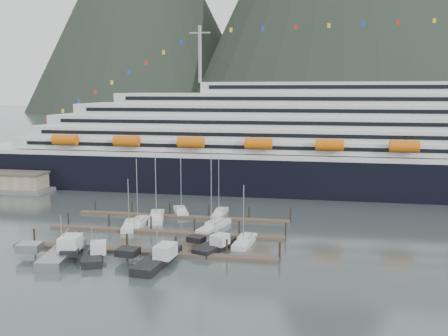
{
  "coord_description": "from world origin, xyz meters",
  "views": [
    {
      "loc": [
        26.04,
        -93.6,
        28.09
      ],
      "look_at": [
        3.46,
        22.0,
        10.58
      ],
      "focal_mm": 42.0,
      "sensor_mm": 36.0,
      "label": 1
    }
  ],
  "objects_px": {
    "sailboat_e": "(157,217)",
    "sailboat_g": "(220,213)",
    "trawler_a": "(61,252)",
    "sailboat_d": "(214,227)",
    "sailboat_f": "(181,212)",
    "cruise_ship": "(340,148)",
    "sailboat_h": "(245,242)",
    "trawler_b": "(92,255)",
    "trawler_d": "(214,245)",
    "sailboat_c": "(130,226)",
    "sailboat_b": "(139,223)",
    "trawler_c": "(157,258)"
  },
  "relations": [
    {
      "from": "sailboat_h",
      "to": "trawler_b",
      "type": "height_order",
      "value": "sailboat_h"
    },
    {
      "from": "cruise_ship",
      "to": "sailboat_h",
      "type": "relative_size",
      "value": 17.87
    },
    {
      "from": "cruise_ship",
      "to": "trawler_c",
      "type": "distance_m",
      "value": 77.02
    },
    {
      "from": "trawler_a",
      "to": "trawler_b",
      "type": "xyz_separation_m",
      "value": [
        5.58,
        -0.02,
        -0.16
      ]
    },
    {
      "from": "trawler_c",
      "to": "trawler_d",
      "type": "distance_m",
      "value": 12.02
    },
    {
      "from": "cruise_ship",
      "to": "trawler_b",
      "type": "bearing_deg",
      "value": -120.87
    },
    {
      "from": "sailboat_b",
      "to": "sailboat_c",
      "type": "height_order",
      "value": "sailboat_b"
    },
    {
      "from": "sailboat_c",
      "to": "sailboat_e",
      "type": "height_order",
      "value": "sailboat_e"
    },
    {
      "from": "sailboat_e",
      "to": "trawler_c",
      "type": "relative_size",
      "value": 1.08
    },
    {
      "from": "trawler_b",
      "to": "trawler_d",
      "type": "bearing_deg",
      "value": -86.0
    },
    {
      "from": "sailboat_d",
      "to": "sailboat_f",
      "type": "distance_m",
      "value": 15.72
    },
    {
      "from": "sailboat_b",
      "to": "sailboat_d",
      "type": "distance_m",
      "value": 16.12
    },
    {
      "from": "sailboat_e",
      "to": "sailboat_g",
      "type": "xyz_separation_m",
      "value": [
        12.84,
        6.36,
        -0.03
      ]
    },
    {
      "from": "sailboat_b",
      "to": "sailboat_c",
      "type": "relative_size",
      "value": 1.35
    },
    {
      "from": "trawler_a",
      "to": "trawler_d",
      "type": "height_order",
      "value": "trawler_a"
    },
    {
      "from": "trawler_a",
      "to": "sailboat_e",
      "type": "bearing_deg",
      "value": -23.36
    },
    {
      "from": "sailboat_c",
      "to": "trawler_c",
      "type": "distance_m",
      "value": 24.07
    },
    {
      "from": "trawler_c",
      "to": "cruise_ship",
      "type": "bearing_deg",
      "value": -19.23
    },
    {
      "from": "sailboat_g",
      "to": "trawler_a",
      "type": "relative_size",
      "value": 0.94
    },
    {
      "from": "sailboat_f",
      "to": "sailboat_g",
      "type": "xyz_separation_m",
      "value": [
        9.11,
        -0.0,
        -0.01
      ]
    },
    {
      "from": "sailboat_f",
      "to": "trawler_b",
      "type": "xyz_separation_m",
      "value": [
        -5.54,
        -35.04,
        0.41
      ]
    },
    {
      "from": "sailboat_c",
      "to": "sailboat_h",
      "type": "distance_m",
      "value": 25.98
    },
    {
      "from": "sailboat_e",
      "to": "trawler_d",
      "type": "height_order",
      "value": "sailboat_e"
    },
    {
      "from": "sailboat_b",
      "to": "sailboat_g",
      "type": "distance_m",
      "value": 18.99
    },
    {
      "from": "sailboat_b",
      "to": "sailboat_d",
      "type": "relative_size",
      "value": 0.85
    },
    {
      "from": "sailboat_g",
      "to": "trawler_b",
      "type": "distance_m",
      "value": 37.98
    },
    {
      "from": "sailboat_c",
      "to": "sailboat_g",
      "type": "relative_size",
      "value": 0.76
    },
    {
      "from": "sailboat_f",
      "to": "trawler_c",
      "type": "xyz_separation_m",
      "value": [
        5.69,
        -34.85,
        0.48
      ]
    },
    {
      "from": "trawler_a",
      "to": "sailboat_d",
      "type": "bearing_deg",
      "value": -51.69
    },
    {
      "from": "trawler_a",
      "to": "trawler_b",
      "type": "distance_m",
      "value": 5.58
    },
    {
      "from": "sailboat_b",
      "to": "sailboat_f",
      "type": "relative_size",
      "value": 1.07
    },
    {
      "from": "sailboat_b",
      "to": "sailboat_f",
      "type": "bearing_deg",
      "value": -31.37
    },
    {
      "from": "sailboat_f",
      "to": "trawler_d",
      "type": "xyz_separation_m",
      "value": [
        13.37,
        -25.61,
        0.39
      ]
    },
    {
      "from": "cruise_ship",
      "to": "trawler_d",
      "type": "height_order",
      "value": "cruise_ship"
    },
    {
      "from": "sailboat_e",
      "to": "sailboat_h",
      "type": "xyz_separation_m",
      "value": [
        21.88,
        -14.9,
        -0.03
      ]
    },
    {
      "from": "sailboat_f",
      "to": "trawler_b",
      "type": "distance_m",
      "value": 35.47
    },
    {
      "from": "sailboat_e",
      "to": "trawler_d",
      "type": "distance_m",
      "value": 25.75
    },
    {
      "from": "sailboat_d",
      "to": "sailboat_f",
      "type": "height_order",
      "value": "sailboat_d"
    },
    {
      "from": "trawler_b",
      "to": "trawler_c",
      "type": "relative_size",
      "value": 0.73
    },
    {
      "from": "sailboat_d",
      "to": "trawler_b",
      "type": "relative_size",
      "value": 1.67
    },
    {
      "from": "sailboat_f",
      "to": "trawler_d",
      "type": "distance_m",
      "value": 28.89
    },
    {
      "from": "sailboat_g",
      "to": "sailboat_h",
      "type": "relative_size",
      "value": 1.21
    },
    {
      "from": "sailboat_g",
      "to": "sailboat_h",
      "type": "height_order",
      "value": "sailboat_g"
    },
    {
      "from": "sailboat_d",
      "to": "sailboat_e",
      "type": "bearing_deg",
      "value": 80.65
    },
    {
      "from": "sailboat_e",
      "to": "sailboat_f",
      "type": "height_order",
      "value": "sailboat_e"
    },
    {
      "from": "sailboat_b",
      "to": "sailboat_c",
      "type": "bearing_deg",
      "value": 152.0
    },
    {
      "from": "sailboat_b",
      "to": "trawler_d",
      "type": "xyz_separation_m",
      "value": [
        19.17,
        -13.85,
        0.39
      ]
    },
    {
      "from": "cruise_ship",
      "to": "sailboat_d",
      "type": "xyz_separation_m",
      "value": [
        -25.98,
        -46.82,
        -11.59
      ]
    },
    {
      "from": "sailboat_b",
      "to": "sailboat_e",
      "type": "xyz_separation_m",
      "value": [
        2.08,
        5.4,
        0.02
      ]
    },
    {
      "from": "trawler_b",
      "to": "sailboat_g",
      "type": "bearing_deg",
      "value": -45.19
    }
  ]
}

